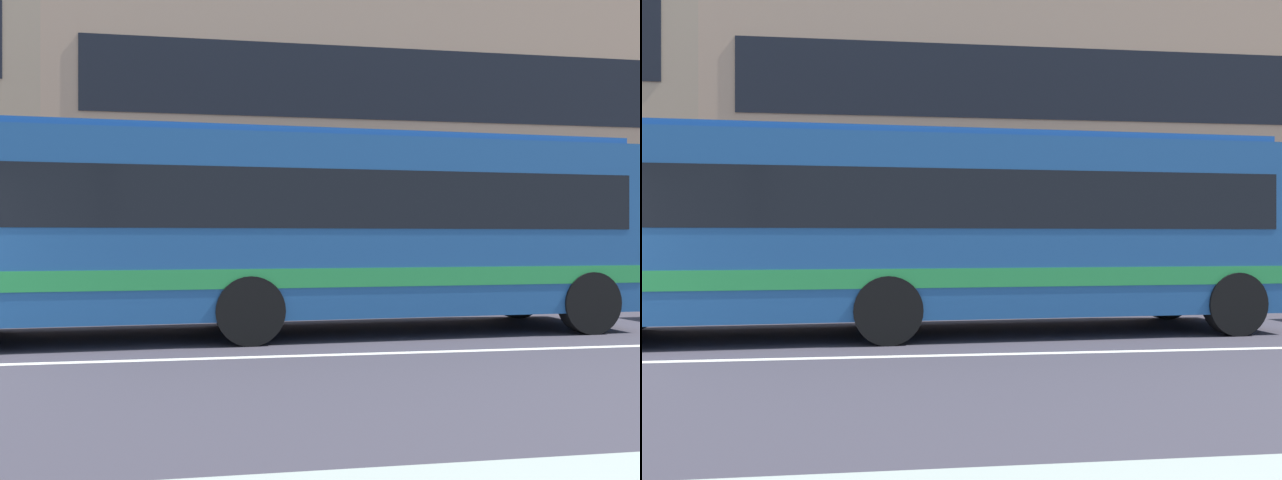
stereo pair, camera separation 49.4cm
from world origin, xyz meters
The scene contains 2 objects.
apartment_block_right centered at (12.07, 15.26, 5.12)m, with size 23.78×9.85×10.25m.
transit_bus centered at (5.57, 2.23, 1.76)m, with size 11.66×3.16×3.19m.
Camera 2 is at (4.61, -9.18, 1.53)m, focal length 39.65 mm.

